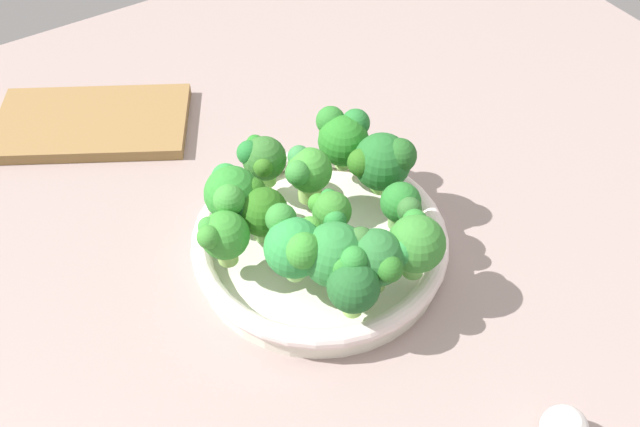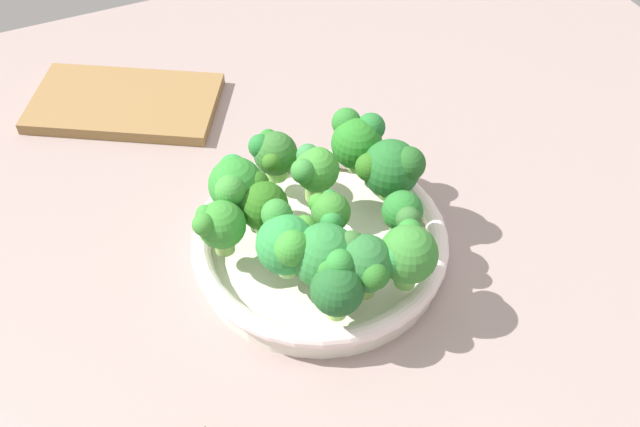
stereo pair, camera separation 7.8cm
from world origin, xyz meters
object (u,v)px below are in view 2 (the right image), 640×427
object	(u,v)px
broccoli_floret_8	(273,153)
cutting_board	(125,103)
broccoli_floret_7	(392,168)
broccoli_floret_12	(336,285)
broccoli_floret_6	(405,216)
broccoli_floret_5	(407,254)
broccoli_floret_13	(324,257)
broccoli_floret_1	(220,225)
broccoli_floret_11	(286,240)
broccoli_floret_3	(330,214)
broccoli_floret_9	(356,139)
broccoli_floret_0	(314,170)
broccoli_floret_10	(363,263)
broccoli_floret_4	(235,185)
bowl	(320,244)
broccoli_floret_2	(261,203)

from	to	relation	value
broccoli_floret_8	cutting_board	distance (cm)	28.84
broccoli_floret_7	broccoli_floret_12	distance (cm)	17.22
broccoli_floret_6	broccoli_floret_12	distance (cm)	12.09
broccoli_floret_5	broccoli_floret_8	world-z (taller)	broccoli_floret_5
broccoli_floret_6	broccoli_floret_12	bearing A→B (deg)	-151.62
broccoli_floret_5	broccoli_floret_13	world-z (taller)	same
broccoli_floret_1	broccoli_floret_12	world-z (taller)	same
broccoli_floret_11	broccoli_floret_7	bearing A→B (deg)	19.72
broccoli_floret_3	broccoli_floret_6	size ratio (longest dim) A/B	1.07
broccoli_floret_9	broccoli_floret_8	bearing A→B (deg)	167.60
broccoli_floret_0	broccoli_floret_7	xyz separation A→B (cm)	(7.92, -3.29, 0.17)
broccoli_floret_10	broccoli_floret_4	bearing A→B (deg)	117.28
bowl	broccoli_floret_6	xyz separation A→B (cm)	(7.87, -4.35, 5.45)
broccoli_floret_0	broccoli_floret_6	bearing A→B (deg)	-56.93
broccoli_floret_3	broccoli_floret_8	xyz separation A→B (cm)	(-1.99, 11.41, -0.22)
broccoli_floret_4	broccoli_floret_10	size ratio (longest dim) A/B	1.00
broccoli_floret_5	broccoli_floret_1	bearing A→B (deg)	143.60
broccoli_floret_2	broccoli_floret_13	size ratio (longest dim) A/B	0.84
broccoli_floret_2	broccoli_floret_12	world-z (taller)	broccoli_floret_12
cutting_board	broccoli_floret_0	bearing A→B (deg)	-62.47
broccoli_floret_4	broccoli_floret_3	bearing A→B (deg)	-43.90
broccoli_floret_2	broccoli_floret_1	bearing A→B (deg)	-164.03
broccoli_floret_10	cutting_board	world-z (taller)	broccoli_floret_10
broccoli_floret_10	broccoli_floret_12	world-z (taller)	broccoli_floret_10
bowl	broccoli_floret_5	distance (cm)	12.77
broccoli_floret_8	broccoli_floret_13	distance (cm)	17.05
broccoli_floret_0	broccoli_floret_7	world-z (taller)	broccoli_floret_7
broccoli_floret_0	broccoli_floret_12	bearing A→B (deg)	-105.94
broccoli_floret_1	broccoli_floret_4	distance (cm)	5.65
broccoli_floret_6	broccoli_floret_2	bearing A→B (deg)	150.27
broccoli_floret_4	broccoli_floret_13	distance (cm)	13.93
broccoli_floret_0	broccoli_floret_6	world-z (taller)	broccoli_floret_0
broccoli_floret_11	bowl	bearing A→B (deg)	32.64
broccoli_floret_0	broccoli_floret_2	world-z (taller)	broccoli_floret_0
broccoli_floret_11	broccoli_floret_13	bearing A→B (deg)	-52.72
broccoli_floret_12	broccoli_floret_13	xyz separation A→B (cm)	(0.19, 3.31, 0.53)
broccoli_floret_4	broccoli_floret_13	xyz separation A→B (cm)	(4.68, -13.12, -0.03)
broccoli_floret_2	broccoli_floret_4	xyz separation A→B (cm)	(-1.76, 3.07, 0.77)
bowl	broccoli_floret_8	world-z (taller)	broccoli_floret_8
bowl	broccoli_floret_9	world-z (taller)	broccoli_floret_9
broccoli_floret_2	broccoli_floret_9	size ratio (longest dim) A/B	0.89
broccoli_floret_6	broccoli_floret_10	world-z (taller)	broccoli_floret_10
broccoli_floret_6	broccoli_floret_7	distance (cm)	6.57
broccoli_floret_12	broccoli_floret_0	bearing A→B (deg)	74.06
broccoli_floret_9	broccoli_floret_10	bearing A→B (deg)	-113.69
broccoli_floret_5	broccoli_floret_0	bearing A→B (deg)	103.14
broccoli_floret_7	broccoli_floret_12	xyz separation A→B (cm)	(-12.30, -12.04, -0.41)
broccoli_floret_0	broccoli_floret_6	size ratio (longest dim) A/B	1.17
broccoli_floret_0	broccoli_floret_8	size ratio (longest dim) A/B	1.10
broccoli_floret_9	broccoli_floret_10	xyz separation A→B (cm)	(-7.50, -17.09, 0.26)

